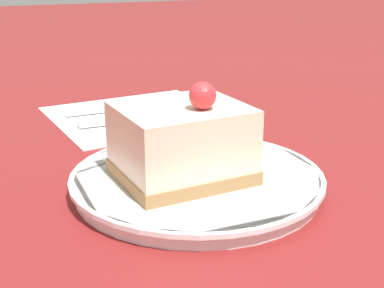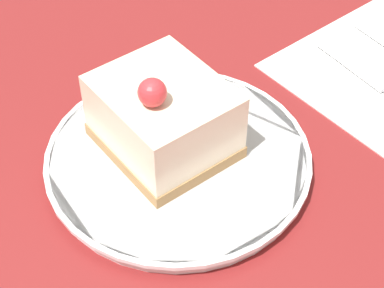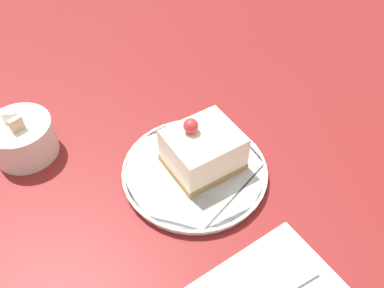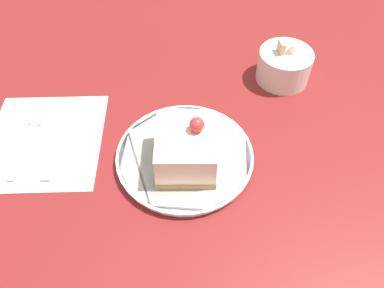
% 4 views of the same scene
% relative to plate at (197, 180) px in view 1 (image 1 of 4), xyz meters
% --- Properties ---
extents(ground_plane, '(4.00, 4.00, 0.00)m').
position_rel_plate_xyz_m(ground_plane, '(0.02, -0.02, -0.01)').
color(ground_plane, maroon).
extents(plate, '(0.21, 0.21, 0.01)m').
position_rel_plate_xyz_m(plate, '(0.00, 0.00, 0.00)').
color(plate, white).
rests_on(plate, ground_plane).
extents(cake_slice, '(0.10, 0.11, 0.08)m').
position_rel_plate_xyz_m(cake_slice, '(0.00, -0.02, 0.04)').
color(cake_slice, '#9E7547').
rests_on(cake_slice, plate).
extents(napkin, '(0.21, 0.22, 0.00)m').
position_rel_plate_xyz_m(napkin, '(-0.23, 0.02, -0.01)').
color(napkin, white).
rests_on(napkin, ground_plane).
extents(fork, '(0.02, 0.17, 0.00)m').
position_rel_plate_xyz_m(fork, '(-0.26, 0.04, -0.00)').
color(fork, silver).
rests_on(fork, napkin).
extents(knife, '(0.02, 0.17, 0.00)m').
position_rel_plate_xyz_m(knife, '(-0.21, 0.01, -0.00)').
color(knife, silver).
rests_on(knife, napkin).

